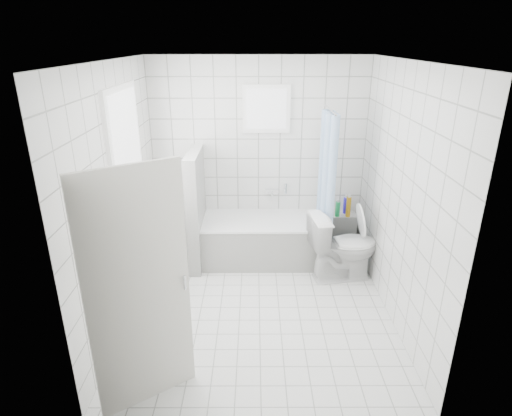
{
  "coord_description": "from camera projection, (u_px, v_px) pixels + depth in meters",
  "views": [
    {
      "loc": [
        -0.05,
        -4.0,
        2.78
      ],
      "look_at": [
        -0.04,
        0.35,
        1.05
      ],
      "focal_mm": 30.0,
      "sensor_mm": 36.0,
      "label": 1
    }
  ],
  "objects": [
    {
      "name": "ground",
      "position": [
        259.0,
        307.0,
        4.75
      ],
      "size": [
        3.0,
        3.0,
        0.0
      ],
      "primitive_type": "plane",
      "color": "white",
      "rests_on": "ground"
    },
    {
      "name": "ceiling",
      "position": [
        260.0,
        60.0,
        3.78
      ],
      "size": [
        3.0,
        3.0,
        0.0
      ],
      "primitive_type": "plane",
      "rotation": [
        3.14,
        0.0,
        0.0
      ],
      "color": "white",
      "rests_on": "ground"
    },
    {
      "name": "wall_back",
      "position": [
        259.0,
        158.0,
        5.66
      ],
      "size": [
        2.8,
        0.02,
        2.6
      ],
      "primitive_type": "cube",
      "color": "white",
      "rests_on": "ground"
    },
    {
      "name": "wall_front",
      "position": [
        262.0,
        275.0,
        2.87
      ],
      "size": [
        2.8,
        0.02,
        2.6
      ],
      "primitive_type": "cube",
      "color": "white",
      "rests_on": "ground"
    },
    {
      "name": "wall_left",
      "position": [
        120.0,
        198.0,
        4.26
      ],
      "size": [
        0.02,
        3.0,
        2.6
      ],
      "primitive_type": "cube",
      "color": "white",
      "rests_on": "ground"
    },
    {
      "name": "wall_right",
      "position": [
        400.0,
        198.0,
        4.27
      ],
      "size": [
        0.02,
        3.0,
        2.6
      ],
      "primitive_type": "cube",
      "color": "white",
      "rests_on": "ground"
    },
    {
      "name": "window_left",
      "position": [
        129.0,
        161.0,
        4.43
      ],
      "size": [
        0.01,
        0.9,
        1.4
      ],
      "primitive_type": "cube",
      "color": "white",
      "rests_on": "wall_left"
    },
    {
      "name": "window_back",
      "position": [
        267.0,
        109.0,
        5.38
      ],
      "size": [
        0.5,
        0.01,
        0.5
      ],
      "primitive_type": "cube",
      "color": "white",
      "rests_on": "wall_back"
    },
    {
      "name": "window_sill",
      "position": [
        140.0,
        226.0,
        4.7
      ],
      "size": [
        0.18,
        1.02,
        0.08
      ],
      "primitive_type": "cube",
      "color": "white",
      "rests_on": "wall_left"
    },
    {
      "name": "door",
      "position": [
        139.0,
        293.0,
        3.21
      ],
      "size": [
        0.68,
        0.48,
        2.0
      ],
      "primitive_type": "cube",
      "rotation": [
        0.0,
        0.0,
        -0.97
      ],
      "color": "silver",
      "rests_on": "ground"
    },
    {
      "name": "bathtub",
      "position": [
        265.0,
        239.0,
        5.68
      ],
      "size": [
        1.63,
        0.77,
        0.58
      ],
      "color": "white",
      "rests_on": "ground"
    },
    {
      "name": "partition_wall",
      "position": [
        196.0,
        209.0,
        5.46
      ],
      "size": [
        0.15,
        0.85,
        1.5
      ],
      "primitive_type": "cube",
      "color": "white",
      "rests_on": "ground"
    },
    {
      "name": "tiled_ledge",
      "position": [
        340.0,
        232.0,
        5.93
      ],
      "size": [
        0.4,
        0.24,
        0.55
      ],
      "primitive_type": "cube",
      "color": "white",
      "rests_on": "ground"
    },
    {
      "name": "toilet",
      "position": [
        344.0,
        246.0,
        5.19
      ],
      "size": [
        0.9,
        0.61,
        0.85
      ],
      "primitive_type": "imported",
      "rotation": [
        0.0,
        0.0,
        1.74
      ],
      "color": "white",
      "rests_on": "ground"
    },
    {
      "name": "curtain_rod",
      "position": [
        330.0,
        110.0,
        5.03
      ],
      "size": [
        0.02,
        0.8,
        0.02
      ],
      "primitive_type": "cylinder",
      "rotation": [
        1.57,
        0.0,
        0.0
      ],
      "color": "silver",
      "rests_on": "wall_back"
    },
    {
      "name": "shower_curtain",
      "position": [
        327.0,
        185.0,
        5.24
      ],
      "size": [
        0.14,
        0.48,
        1.78
      ],
      "primitive_type": null,
      "color": "#4581CB",
      "rests_on": "curtain_rod"
    },
    {
      "name": "tub_faucet",
      "position": [
        272.0,
        191.0,
        5.79
      ],
      "size": [
        0.18,
        0.06,
        0.06
      ],
      "primitive_type": "cube",
      "color": "silver",
      "rests_on": "wall_back"
    },
    {
      "name": "sill_bottles",
      "position": [
        139.0,
        213.0,
        4.62
      ],
      "size": [
        0.2,
        0.8,
        0.28
      ],
      "color": "#B55AA9",
      "rests_on": "window_sill"
    },
    {
      "name": "ledge_bottles",
      "position": [
        344.0,
        207.0,
        5.74
      ],
      "size": [
        0.21,
        0.18,
        0.27
      ],
      "color": "green",
      "rests_on": "tiled_ledge"
    }
  ]
}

